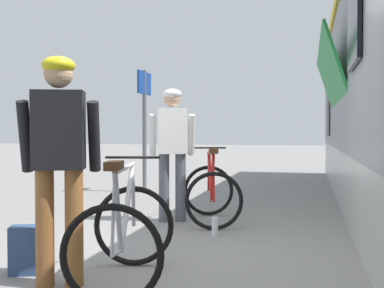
{
  "coord_description": "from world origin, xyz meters",
  "views": [
    {
      "loc": [
        1.02,
        -4.3,
        1.18
      ],
      "look_at": [
        -0.28,
        0.95,
        1.05
      ],
      "focal_mm": 44.36,
      "sensor_mm": 36.0,
      "label": 1
    }
  ],
  "objects_px": {
    "platform_sign_post": "(144,110)",
    "backpack_on_platform": "(27,250)",
    "cyclist_near_in_white": "(172,142)",
    "bicycle_far_silver": "(124,233)",
    "cyclist_far_in_dark": "(59,149)",
    "bicycle_near_red": "(211,192)",
    "water_bottle_near_the_bikes": "(215,227)"
  },
  "relations": [
    {
      "from": "platform_sign_post",
      "to": "backpack_on_platform",
      "type": "bearing_deg",
      "value": -80.89
    },
    {
      "from": "cyclist_near_in_white",
      "to": "bicycle_far_silver",
      "type": "xyz_separation_m",
      "value": [
        0.37,
        -2.61,
        -0.65
      ]
    },
    {
      "from": "bicycle_far_silver",
      "to": "cyclist_far_in_dark",
      "type": "bearing_deg",
      "value": -161.55
    },
    {
      "from": "bicycle_near_red",
      "to": "water_bottle_near_the_bikes",
      "type": "xyz_separation_m",
      "value": [
        0.21,
        -0.8,
        -0.29
      ]
    },
    {
      "from": "cyclist_far_in_dark",
      "to": "platform_sign_post",
      "type": "relative_size",
      "value": 0.73
    },
    {
      "from": "cyclist_near_in_white",
      "to": "bicycle_near_red",
      "type": "bearing_deg",
      "value": 4.46
    },
    {
      "from": "bicycle_near_red",
      "to": "bicycle_far_silver",
      "type": "bearing_deg",
      "value": -93.21
    },
    {
      "from": "bicycle_far_silver",
      "to": "water_bottle_near_the_bikes",
      "type": "height_order",
      "value": "bicycle_far_silver"
    },
    {
      "from": "cyclist_far_in_dark",
      "to": "water_bottle_near_the_bikes",
      "type": "height_order",
      "value": "cyclist_far_in_dark"
    },
    {
      "from": "bicycle_far_silver",
      "to": "water_bottle_near_the_bikes",
      "type": "distance_m",
      "value": 1.91
    },
    {
      "from": "backpack_on_platform",
      "to": "water_bottle_near_the_bikes",
      "type": "relative_size",
      "value": 1.85
    },
    {
      "from": "cyclist_near_in_white",
      "to": "water_bottle_near_the_bikes",
      "type": "distance_m",
      "value": 1.41
    },
    {
      "from": "bicycle_near_red",
      "to": "bicycle_far_silver",
      "type": "height_order",
      "value": "same"
    },
    {
      "from": "bicycle_far_silver",
      "to": "platform_sign_post",
      "type": "bearing_deg",
      "value": 107.95
    },
    {
      "from": "bicycle_near_red",
      "to": "cyclist_far_in_dark",
      "type": "bearing_deg",
      "value": -102.35
    },
    {
      "from": "bicycle_near_red",
      "to": "bicycle_far_silver",
      "type": "relative_size",
      "value": 1.02
    },
    {
      "from": "cyclist_far_in_dark",
      "to": "bicycle_far_silver",
      "type": "xyz_separation_m",
      "value": [
        0.47,
        0.16,
        -0.65
      ]
    },
    {
      "from": "cyclist_near_in_white",
      "to": "bicycle_near_red",
      "type": "xyz_separation_m",
      "value": [
        0.52,
        0.04,
        -0.65
      ]
    },
    {
      "from": "platform_sign_post",
      "to": "bicycle_near_red",
      "type": "bearing_deg",
      "value": -55.32
    },
    {
      "from": "cyclist_far_in_dark",
      "to": "backpack_on_platform",
      "type": "xyz_separation_m",
      "value": [
        -0.43,
        0.23,
        -0.85
      ]
    },
    {
      "from": "backpack_on_platform",
      "to": "platform_sign_post",
      "type": "xyz_separation_m",
      "value": [
        -0.85,
        5.32,
        1.42
      ]
    },
    {
      "from": "cyclist_near_in_white",
      "to": "platform_sign_post",
      "type": "relative_size",
      "value": 0.73
    },
    {
      "from": "bicycle_far_silver",
      "to": "cyclist_near_in_white",
      "type": "bearing_deg",
      "value": 98.05
    },
    {
      "from": "backpack_on_platform",
      "to": "water_bottle_near_the_bikes",
      "type": "height_order",
      "value": "backpack_on_platform"
    },
    {
      "from": "water_bottle_near_the_bikes",
      "to": "cyclist_near_in_white",
      "type": "bearing_deg",
      "value": 133.76
    },
    {
      "from": "cyclist_near_in_white",
      "to": "backpack_on_platform",
      "type": "bearing_deg",
      "value": -101.68
    },
    {
      "from": "bicycle_near_red",
      "to": "backpack_on_platform",
      "type": "relative_size",
      "value": 3.05
    },
    {
      "from": "bicycle_near_red",
      "to": "platform_sign_post",
      "type": "relative_size",
      "value": 0.51
    },
    {
      "from": "water_bottle_near_the_bikes",
      "to": "platform_sign_post",
      "type": "xyz_separation_m",
      "value": [
        -2.1,
        3.54,
        1.51
      ]
    },
    {
      "from": "bicycle_near_red",
      "to": "bicycle_far_silver",
      "type": "distance_m",
      "value": 2.66
    },
    {
      "from": "cyclist_far_in_dark",
      "to": "cyclist_near_in_white",
      "type": "bearing_deg",
      "value": 88.0
    },
    {
      "from": "water_bottle_near_the_bikes",
      "to": "backpack_on_platform",
      "type": "bearing_deg",
      "value": -125.08
    }
  ]
}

